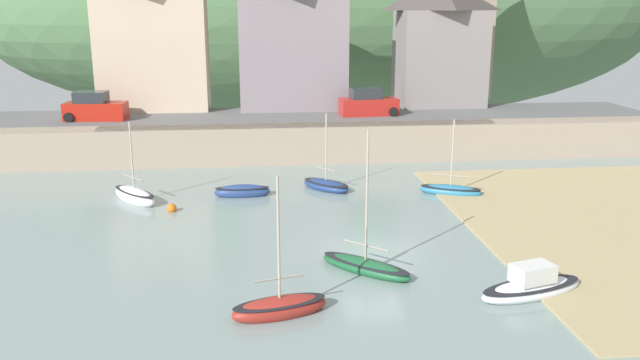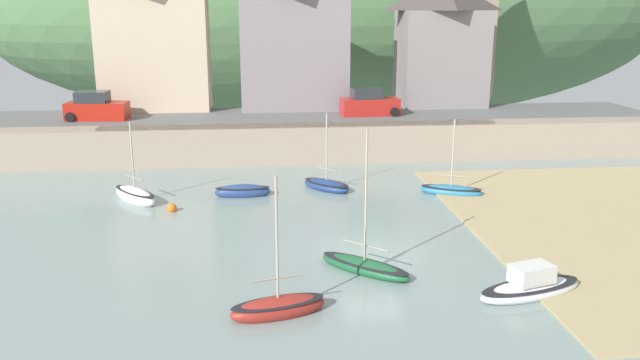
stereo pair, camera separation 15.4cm
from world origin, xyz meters
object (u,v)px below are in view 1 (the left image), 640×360
Objects in this scene: sailboat_white_hull at (366,266)px; church_with_spire at (474,9)px; parked_car_near_slipway at (95,108)px; sailboat_blue_trim at (135,196)px; sailboat_tall_mast at (242,191)px; parked_car_by_wall at (368,104)px; dinghy_open_wooden at (280,307)px; sailboat_nearest_shore at (532,287)px; waterfront_building_left at (152,38)px; motorboat_with_cabin at (451,190)px; sailboat_far_left at (326,185)px; waterfront_building_right at (440,41)px; mooring_buoy at (172,208)px; waterfront_building_centre at (292,34)px.

church_with_spire is at bearing 107.56° from sailboat_white_hull.
sailboat_white_hull is 1.36× the size of parked_car_near_slipway.
sailboat_white_hull is 1.29× the size of sailboat_blue_trim.
sailboat_blue_trim is at bearing -140.61° from church_with_spire.
sailboat_tall_mast is at bearing -43.96° from parked_car_near_slipway.
dinghy_open_wooden is at bearing -110.80° from parked_car_by_wall.
parked_car_near_slipway is at bearing 98.93° from dinghy_open_wooden.
sailboat_white_hull is 14.91m from sailboat_blue_trim.
sailboat_nearest_shore is 1.04× the size of parked_car_by_wall.
waterfront_building_left reaches higher than motorboat_with_cabin.
sailboat_nearest_shore is (5.70, -14.58, 0.08)m from sailboat_far_left.
motorboat_with_cabin is 0.96× the size of sailboat_blue_trim.
waterfront_building_right is at bearing 15.09° from parked_car_near_slipway.
parked_car_by_wall reaches higher than mooring_buoy.
motorboat_with_cabin is 0.98× the size of sailboat_nearest_shore.
dinghy_open_wooden is at bearing -93.80° from sailboat_white_hull.
church_with_spire is 28.24× the size of mooring_buoy.
sailboat_blue_trim reaches higher than sailboat_nearest_shore.
waterfront_building_left reaches higher than sailboat_far_left.
waterfront_building_centre is 11.52m from waterfront_building_right.
motorboat_with_cabin is 16.76m from dinghy_open_wooden.
church_with_spire reaches higher than motorboat_with_cabin.
waterfront_building_right is 34.15m from dinghy_open_wooden.
waterfront_building_right is 2.28× the size of parked_car_near_slipway.
motorboat_with_cabin is (7.54, -16.91, -7.65)m from waterfront_building_centre.
waterfront_building_left is 0.73× the size of church_with_spire.
waterfront_building_centre reaches higher than sailboat_tall_mast.
waterfront_building_left is 3.45× the size of sailboat_tall_mast.
sailboat_far_left is at bearing 57.30° from sailboat_blue_trim.
sailboat_tall_mast is at bearing 54.11° from sailboat_blue_trim.
waterfront_building_right reaches higher than sailboat_nearest_shore.
sailboat_white_hull reaches higher than mooring_buoy.
waterfront_building_right is at bearing 44.42° from mooring_buoy.
parked_car_near_slipway is at bearing -168.68° from sailboat_far_left.
sailboat_far_left is at bearing -125.02° from waterfront_building_right.
waterfront_building_right is at bearing 102.21° from sailboat_far_left.
waterfront_building_right is at bearing 101.54° from motorboat_with_cabin.
church_with_spire is at bearing 8.83° from waterfront_building_left.
motorboat_with_cabin is (-3.96, -16.91, -7.08)m from waterfront_building_right.
dinghy_open_wooden is 28.43m from parked_car_near_slipway.
waterfront_building_right is 23.28m from sailboat_tall_mast.
sailboat_tall_mast is at bearing -103.32° from waterfront_building_centre.
dinghy_open_wooden is at bearing -101.80° from motorboat_with_cabin.
church_with_spire reaches higher than waterfront_building_right.
waterfront_building_right is 8.83m from parked_car_by_wall.
waterfront_building_centre is 31.41m from dinghy_open_wooden.
mooring_buoy is at bearing 176.66° from sailboat_white_hull.
waterfront_building_right reaches higher than sailboat_far_left.
parked_car_near_slipway reaches higher than motorboat_with_cabin.
mooring_buoy is at bearing -59.84° from parked_car_near_slipway.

